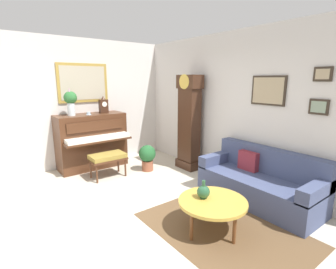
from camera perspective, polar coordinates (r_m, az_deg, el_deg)
name	(u,v)px	position (r m, az deg, el deg)	size (l,w,h in m)	color
ground_plane	(123,216)	(3.99, -10.14, -17.65)	(6.40, 6.00, 0.10)	beige
wall_left	(64,104)	(5.94, -22.22, 6.39)	(0.13, 4.90, 2.80)	silver
wall_back	(234,107)	(5.02, 14.53, 5.91)	(5.30, 0.13, 2.80)	silver
area_rug	(223,229)	(3.63, 12.32, -20.06)	(2.10, 1.50, 0.01)	brown
piano	(92,141)	(5.84, -16.71, -1.34)	(0.87, 1.44, 1.19)	#4C2B19
piano_bench	(108,158)	(5.20, -13.40, -5.09)	(0.42, 0.70, 0.48)	#4C2B19
grandfather_clock	(189,125)	(5.48, 4.76, 2.13)	(0.52, 0.34, 2.03)	#3D2316
couch	(260,182)	(4.40, 19.90, -10.05)	(1.90, 0.80, 0.84)	#424C70
coffee_table	(213,202)	(3.41, 9.98, -14.80)	(0.88, 0.88, 0.42)	gold
mantel_clock	(103,105)	(5.83, -14.29, 6.37)	(0.13, 0.18, 0.38)	#3D2316
flower_vase	(71,100)	(5.58, -21.04, 7.16)	(0.26, 0.26, 0.58)	silver
teacup	(89,114)	(5.64, -17.41, 4.48)	(0.12, 0.12, 0.06)	#ADC6D6
green_jug	(203,192)	(3.40, 7.95, -12.60)	(0.17, 0.17, 0.24)	#234C33
potted_plant	(147,156)	(5.47, -4.67, -4.84)	(0.36, 0.36, 0.56)	#935138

